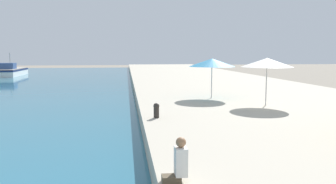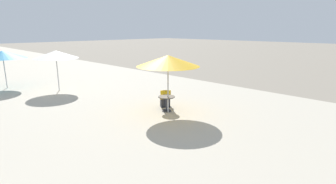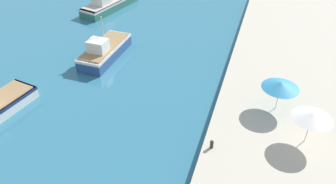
# 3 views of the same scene
# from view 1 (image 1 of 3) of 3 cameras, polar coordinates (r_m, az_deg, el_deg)

# --- Properties ---
(quay_promenade) EXTENTS (16.00, 90.00, 0.78)m
(quay_promenade) POSITION_cam_1_polar(r_m,az_deg,el_deg) (38.76, 5.64, 2.00)
(quay_promenade) COLOR #BCB29E
(quay_promenade) RESTS_ON ground_plane
(fishing_boat_distant) EXTENTS (3.70, 9.43, 3.59)m
(fishing_boat_distant) POSITION_cam_1_polar(r_m,az_deg,el_deg) (57.91, -25.77, 3.29)
(fishing_boat_distant) COLOR white
(fishing_boat_distant) RESTS_ON water_basin
(cafe_umbrella_white) EXTENTS (2.74, 2.74, 2.56)m
(cafe_umbrella_white) POSITION_cam_1_polar(r_m,az_deg,el_deg) (18.33, 16.87, 4.93)
(cafe_umbrella_white) COLOR #B7B7B7
(cafe_umbrella_white) RESTS_ON quay_promenade
(cafe_umbrella_striped) EXTENTS (2.89, 2.89, 2.49)m
(cafe_umbrella_striped) POSITION_cam_1_polar(r_m,az_deg,el_deg) (20.66, 7.66, 5.11)
(cafe_umbrella_striped) COLOR #B7B7B7
(cafe_umbrella_striped) RESTS_ON quay_promenade
(person_at_quay) EXTENTS (0.55, 0.36, 1.01)m
(person_at_quay) POSITION_cam_1_polar(r_m,az_deg,el_deg) (7.30, 1.90, -12.18)
(person_at_quay) COLOR brown
(person_at_quay) RESTS_ON quay_promenade
(mooring_bollard) EXTENTS (0.26, 0.26, 0.65)m
(mooring_bollard) POSITION_cam_1_polar(r_m,az_deg,el_deg) (14.33, -2.04, -3.14)
(mooring_bollard) COLOR #2D2823
(mooring_bollard) RESTS_ON quay_promenade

